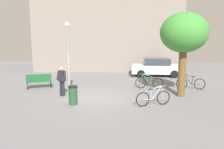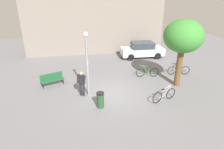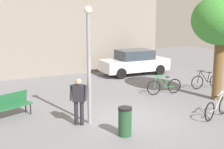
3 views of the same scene
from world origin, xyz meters
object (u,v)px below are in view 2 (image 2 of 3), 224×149
object	(u,v)px
park_bench	(52,78)
plaza_tree	(183,37)
bicycle_black	(178,70)
trash_bin	(100,100)
lamppost	(87,60)
parked_car_white	(142,50)
bicycle_silver	(164,95)
bicycle_green	(147,72)
person_by_lamppost	(82,82)

from	to	relation	value
park_bench	plaza_tree	world-z (taller)	plaza_tree
bicycle_black	trash_bin	bearing A→B (deg)	-151.48
lamppost	bicycle_black	world-z (taller)	lamppost
plaza_tree	bicycle_black	distance (m)	3.72
parked_car_white	park_bench	bearing A→B (deg)	-148.76
bicycle_black	parked_car_white	distance (m)	5.02
lamppost	trash_bin	size ratio (longest dim) A/B	4.34
park_bench	trash_bin	xyz separation A→B (m)	(3.03, -3.42, -0.07)
lamppost	plaza_tree	size ratio (longest dim) A/B	0.89
park_bench	parked_car_white	bearing A→B (deg)	31.24
plaza_tree	bicycle_silver	size ratio (longest dim) A/B	2.69
bicycle_green	parked_car_white	distance (m)	4.90
person_by_lamppost	parked_car_white	xyz separation A→B (m)	(6.24, 6.89, -0.19)
lamppost	person_by_lamppost	distance (m)	1.52
lamppost	trash_bin	xyz separation A→B (m)	(0.58, -1.57, -1.95)
park_bench	bicycle_silver	xyz separation A→B (m)	(6.97, -3.39, -0.16)
person_by_lamppost	bicycle_black	world-z (taller)	person_by_lamppost
plaza_tree	bicycle_silver	distance (m)	4.04
trash_bin	bicycle_black	bearing A→B (deg)	28.52
bicycle_silver	trash_bin	bearing A→B (deg)	-179.60
bicycle_green	bicycle_black	xyz separation A→B (m)	(2.63, -0.02, -0.00)
plaza_tree	parked_car_white	size ratio (longest dim) A/B	1.10
bicycle_silver	parked_car_white	distance (m)	8.53
bicycle_black	trash_bin	size ratio (longest dim) A/B	1.90
bicycle_green	parked_car_white	xyz separation A→B (m)	(1.12, 4.75, 0.39)
person_by_lamppost	parked_car_white	bearing A→B (deg)	47.81
lamppost	person_by_lamppost	world-z (taller)	lamppost
park_bench	parked_car_white	xyz separation A→B (m)	(8.29, 5.03, 0.23)
person_by_lamppost	park_bench	size ratio (longest dim) A/B	1.01
lamppost	parked_car_white	distance (m)	9.18
park_bench	parked_car_white	distance (m)	9.70
lamppost	bicycle_silver	size ratio (longest dim) A/B	2.39
bicycle_black	bicycle_silver	size ratio (longest dim) A/B	1.04
lamppost	park_bench	size ratio (longest dim) A/B	2.48
trash_bin	lamppost	bearing A→B (deg)	110.31
parked_car_white	trash_bin	bearing A→B (deg)	-121.91
lamppost	bicycle_silver	distance (m)	5.20
park_bench	bicycle_silver	bearing A→B (deg)	-25.95
plaza_tree	bicycle_black	xyz separation A→B (m)	(1.03, 1.78, -3.10)
park_bench	person_by_lamppost	bearing A→B (deg)	-42.28
lamppost	parked_car_white	xyz separation A→B (m)	(5.84, 6.88, -1.65)
person_by_lamppost	park_bench	distance (m)	2.80
bicycle_silver	parked_car_white	bearing A→B (deg)	81.12
person_by_lamppost	bicycle_black	size ratio (longest dim) A/B	0.93
bicycle_green	bicycle_black	bearing A→B (deg)	-0.42
person_by_lamppost	plaza_tree	bearing A→B (deg)	2.90
park_bench	trash_bin	size ratio (longest dim) A/B	1.75
person_by_lamppost	bicycle_black	xyz separation A→B (m)	(7.75, 2.12, -0.58)
trash_bin	plaza_tree	bearing A→B (deg)	18.34
lamppost	trash_bin	world-z (taller)	lamppost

